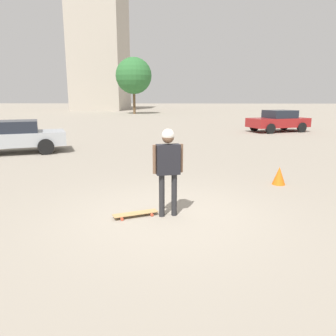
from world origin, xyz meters
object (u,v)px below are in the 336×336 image
at_px(person, 168,161).
at_px(car_parked_far, 278,121).
at_px(traffic_cone, 279,176).
at_px(car_parked_near, 11,136).
at_px(skateboard, 135,214).

bearing_deg(person, car_parked_far, 51.87).
height_order(car_parked_far, traffic_cone, car_parked_far).
relative_size(car_parked_near, car_parked_far, 1.06).
distance_m(car_parked_near, traffic_cone, 10.94).
distance_m(skateboard, car_parked_near, 9.65).
bearing_deg(skateboard, car_parked_far, -139.38).
xyz_separation_m(person, skateboard, (0.65, 0.07, -1.07)).
bearing_deg(skateboard, car_parked_near, -74.31).
relative_size(person, traffic_cone, 3.58).
bearing_deg(car_parked_near, person, 110.36).
distance_m(skateboard, car_parked_far, 18.26).
relative_size(skateboard, car_parked_near, 0.19).
bearing_deg(car_parked_far, skateboard, 43.41).
xyz_separation_m(person, car_parked_near, (6.93, -7.22, -0.41)).
bearing_deg(car_parked_near, traffic_cone, 131.15).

